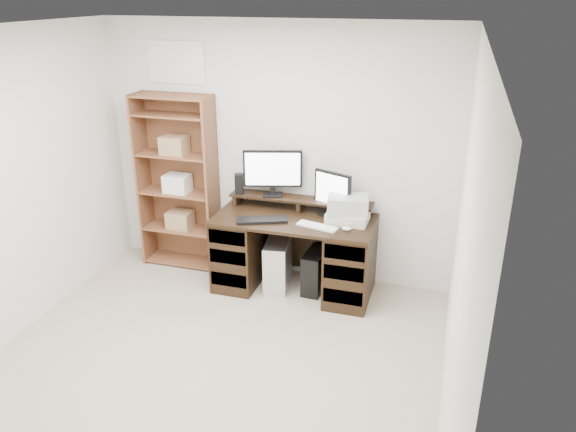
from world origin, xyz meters
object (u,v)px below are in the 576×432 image
at_px(tower_silver, 278,263).
at_px(monitor_small, 332,192).
at_px(printer, 348,217).
at_px(monitor_wide, 273,170).
at_px(tower_black, 316,271).
at_px(desk, 294,252).
at_px(bookshelf, 178,181).

bearing_deg(tower_silver, monitor_small, 8.66).
bearing_deg(printer, monitor_wide, 168.13).
height_order(printer, tower_silver, printer).
xyz_separation_m(printer, tower_silver, (-0.66, -0.03, -0.55)).
bearing_deg(printer, tower_silver, -176.41).
xyz_separation_m(tower_silver, tower_black, (0.37, 0.03, -0.04)).
relative_size(monitor_wide, tower_black, 1.33).
distance_m(desk, tower_black, 0.28).
xyz_separation_m(printer, bookshelf, (-1.79, 0.17, 0.12)).
relative_size(desk, printer, 4.01).
bearing_deg(tower_black, printer, 4.35).
height_order(monitor_wide, tower_black, monitor_wide).
bearing_deg(desk, printer, 5.16).
bearing_deg(monitor_wide, tower_silver, -77.07).
bearing_deg(tower_silver, desk, -12.05).
distance_m(desk, monitor_wide, 0.81).
xyz_separation_m(monitor_wide, bookshelf, (-1.02, -0.01, -0.20)).
bearing_deg(desk, monitor_small, 26.47).
height_order(tower_black, bookshelf, bookshelf).
bearing_deg(monitor_small, desk, -130.98).
height_order(tower_silver, tower_black, tower_silver).
height_order(desk, tower_black, desk).
height_order(tower_silver, bookshelf, bookshelf).
distance_m(printer, tower_black, 0.66).
bearing_deg(bookshelf, printer, -5.36).
bearing_deg(desk, tower_silver, 176.06).
height_order(desk, bookshelf, bookshelf).
bearing_deg(printer, tower_black, -178.31).
xyz_separation_m(monitor_wide, monitor_small, (0.60, -0.06, -0.14)).
bearing_deg(tower_black, tower_silver, -172.28).
distance_m(monitor_small, tower_silver, 0.90).
distance_m(desk, tower_silver, 0.22).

